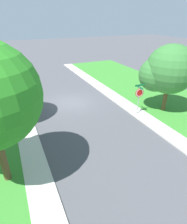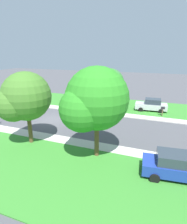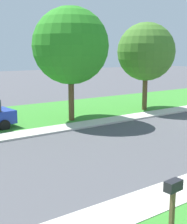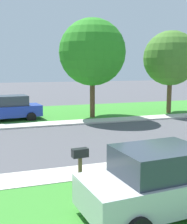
{
  "view_description": "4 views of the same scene",
  "coord_description": "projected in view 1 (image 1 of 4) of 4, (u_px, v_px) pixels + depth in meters",
  "views": [
    {
      "loc": [
        5.08,
        16.63,
        7.73
      ],
      "look_at": [
        -0.07,
        5.3,
        1.4
      ],
      "focal_mm": 30.35,
      "sensor_mm": 36.0,
      "label": 1
    },
    {
      "loc": [
        18.95,
        12.76,
        8.0
      ],
      "look_at": [
        -0.53,
        5.23,
        1.4
      ],
      "focal_mm": 30.66,
      "sensor_mm": 36.0,
      "label": 2
    },
    {
      "loc": [
        -10.72,
        18.31,
        4.37
      ],
      "look_at": [
        1.92,
        9.36,
        1.4
      ],
      "focal_mm": 50.52,
      "sensor_mm": 36.0,
      "label": 3
    },
    {
      "loc": [
        -14.26,
        15.01,
        3.7
      ],
      "look_at": [
        0.18,
        10.05,
        1.4
      ],
      "focal_mm": 48.09,
      "sensor_mm": 36.0,
      "label": 4
    }
  ],
  "objects": [
    {
      "name": "ground_plane",
      "position": [
        71.0,
        103.0,
        18.87
      ],
      "size": [
        120.0,
        120.0,
        0.0
      ],
      "primitive_type": "plane",
      "color": "#4C4C51"
    },
    {
      "name": "stop_sign_near_corner",
      "position": [
        15.0,
        78.0,
        20.07
      ],
      "size": [
        0.92,
        0.92,
        2.77
      ],
      "color": "#9E9EA3",
      "rests_on": "ground"
    },
    {
      "name": "stop_sign_far_corner",
      "position": [
        139.0,
        95.0,
        15.75
      ],
      "size": [
        0.92,
        0.92,
        2.77
      ],
      "color": "#9E9EA3",
      "rests_on": "ground"
    },
    {
      "name": "tree_across_left",
      "position": [
        167.0,
        71.0,
        15.71
      ],
      "size": [
        4.38,
        4.08,
        5.83
      ],
      "color": "brown",
      "rests_on": "ground"
    }
  ]
}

